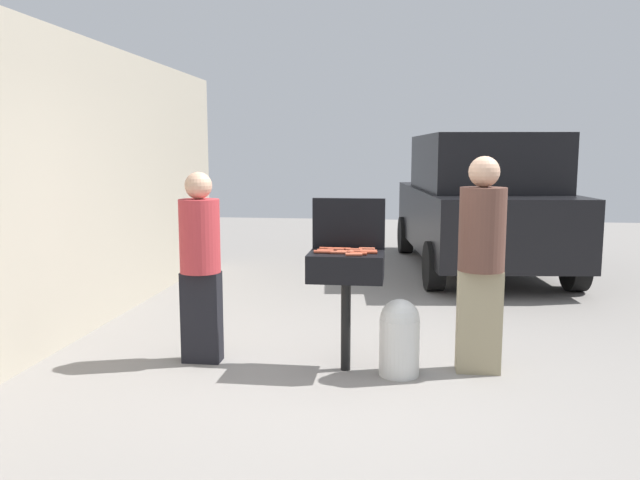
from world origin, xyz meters
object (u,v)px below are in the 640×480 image
at_px(hot_dog_11, 336,249).
at_px(person_left, 200,260).
at_px(hot_dog_1, 369,251).
at_px(hot_dog_4, 358,251).
at_px(hot_dog_8, 325,251).
at_px(hot_dog_13, 327,249).
at_px(hot_dog_0, 343,249).
at_px(hot_dog_5, 369,252).
at_px(hot_dog_12, 338,252).
at_px(person_right, 481,257).
at_px(hot_dog_6, 322,252).
at_px(hot_dog_7, 354,250).
at_px(propane_tank, 399,336).
at_px(hot_dog_2, 359,254).
at_px(parked_minivan, 479,202).
at_px(hot_dog_9, 345,252).
at_px(hot_dog_3, 354,254).
at_px(hot_dog_10, 367,249).
at_px(bbq_grill, 346,271).

bearing_deg(hot_dog_11, person_left, -178.97).
distance_m(hot_dog_1, hot_dog_4, 0.09).
bearing_deg(hot_dog_8, hot_dog_13, 88.38).
bearing_deg(hot_dog_0, hot_dog_4, -42.66).
height_order(hot_dog_5, hot_dog_12, same).
xyz_separation_m(hot_dog_11, hot_dog_12, (0.04, -0.15, 0.00)).
distance_m(hot_dog_1, person_right, 0.89).
relative_size(hot_dog_6, hot_dog_13, 1.00).
relative_size(hot_dog_1, hot_dog_7, 1.00).
height_order(propane_tank, person_left, person_left).
xyz_separation_m(hot_dog_2, parked_minivan, (1.49, 4.81, 0.04)).
height_order(hot_dog_1, hot_dog_9, same).
distance_m(hot_dog_0, hot_dog_6, 0.23).
relative_size(hot_dog_4, hot_dog_9, 1.00).
bearing_deg(parked_minivan, hot_dog_9, 64.93).
distance_m(hot_dog_9, hot_dog_11, 0.15).
height_order(hot_dog_3, person_right, person_right).
bearing_deg(hot_dog_10, hot_dog_1, -80.14).
bearing_deg(hot_dog_3, person_left, 170.45).
xyz_separation_m(hot_dog_5, propane_tank, (0.25, -0.02, -0.66)).
xyz_separation_m(hot_dog_7, hot_dog_8, (-0.22, -0.08, 0.00)).
bearing_deg(hot_dog_4, hot_dog_6, -169.39).
distance_m(hot_dog_6, hot_dog_9, 0.19).
bearing_deg(hot_dog_11, parked_minivan, 69.96).
bearing_deg(propane_tank, hot_dog_10, 144.56).
bearing_deg(hot_dog_9, hot_dog_0, 102.96).
height_order(person_left, parked_minivan, parked_minivan).
distance_m(hot_dog_6, person_right, 1.27).
distance_m(hot_dog_1, hot_dog_7, 0.14).
distance_m(hot_dog_2, hot_dog_6, 0.30).
bearing_deg(propane_tank, hot_dog_0, 159.61).
xyz_separation_m(hot_dog_3, hot_dog_12, (-0.13, 0.09, 0.00)).
bearing_deg(hot_dog_12, parked_minivan, 70.95).
distance_m(hot_dog_1, parked_minivan, 4.88).
distance_m(bbq_grill, hot_dog_6, 0.25).
height_order(hot_dog_5, person_left, person_left).
xyz_separation_m(hot_dog_4, person_left, (-1.32, 0.07, -0.11)).
bearing_deg(person_right, hot_dog_8, 1.04).
relative_size(hot_dog_7, hot_dog_12, 1.00).
relative_size(hot_dog_12, propane_tank, 0.21).
bearing_deg(hot_dog_12, hot_dog_4, 23.46).
xyz_separation_m(hot_dog_4, hot_dog_11, (-0.19, 0.09, 0.00)).
height_order(hot_dog_1, hot_dog_5, same).
bearing_deg(hot_dog_11, hot_dog_0, 33.50).
xyz_separation_m(hot_dog_4, hot_dog_5, (0.09, -0.03, 0.00)).
relative_size(hot_dog_0, hot_dog_10, 1.00).
bearing_deg(hot_dog_9, hot_dog_5, 1.39).
relative_size(hot_dog_1, propane_tank, 0.21).
height_order(hot_dog_2, hot_dog_5, same).
height_order(hot_dog_1, hot_dog_7, same).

